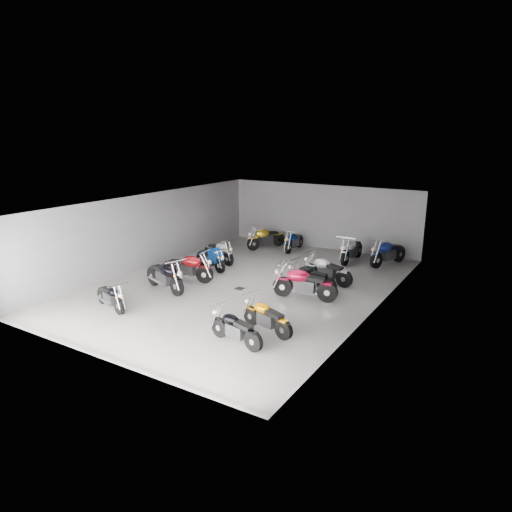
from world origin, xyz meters
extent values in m
plane|color=#9A9792|center=(0.00, 0.00, 0.00)|extent=(14.00, 14.00, 0.00)
cube|color=slate|center=(0.00, 7.00, 1.60)|extent=(10.00, 0.10, 3.20)
cube|color=slate|center=(-5.00, 0.00, 1.60)|extent=(0.10, 14.00, 3.20)
cube|color=slate|center=(5.00, 0.00, 1.60)|extent=(0.10, 14.00, 3.20)
cube|color=black|center=(0.00, 0.00, 3.22)|extent=(10.00, 14.00, 0.04)
cube|color=black|center=(0.00, -0.50, 0.01)|extent=(0.32, 0.32, 0.01)
cylinder|color=black|center=(-1.93, -4.63, 0.28)|extent=(0.58, 0.27, 0.57)
cylinder|color=black|center=(-3.16, -4.26, 0.28)|extent=(0.58, 0.29, 0.57)
cube|color=#2D2D30|center=(-2.54, -4.45, 0.37)|extent=(0.63, 0.42, 0.35)
ellipsoid|color=black|center=(-2.36, -4.50, 0.65)|extent=(0.68, 0.51, 0.32)
cube|color=black|center=(-2.82, -4.36, 0.62)|extent=(0.59, 0.39, 0.16)
cylinder|color=black|center=(-1.49, -2.34, 0.37)|extent=(0.74, 0.35, 0.73)
cylinder|color=black|center=(-3.07, -1.86, 0.37)|extent=(0.75, 0.37, 0.73)
cube|color=#2D2D30|center=(-2.28, -2.10, 0.48)|extent=(0.81, 0.54, 0.46)
ellipsoid|color=black|center=(-2.04, -2.17, 0.84)|extent=(0.87, 0.66, 0.41)
cube|color=black|center=(-2.63, -1.99, 0.80)|extent=(0.76, 0.51, 0.21)
cylinder|color=black|center=(-1.53, -0.67, 0.35)|extent=(0.72, 0.28, 0.71)
cylinder|color=black|center=(-3.10, -0.99, 0.35)|extent=(0.73, 0.31, 0.71)
cube|color=#2D2D30|center=(-2.31, -0.83, 0.46)|extent=(0.77, 0.47, 0.44)
ellipsoid|color=maroon|center=(-2.07, -0.78, 0.82)|extent=(0.83, 0.59, 0.40)
cube|color=black|center=(-2.66, -0.90, 0.77)|extent=(0.72, 0.44, 0.20)
cylinder|color=black|center=(-1.81, 0.74, 0.32)|extent=(0.64, 0.33, 0.63)
cylinder|color=black|center=(-3.16, 1.22, 0.32)|extent=(0.64, 0.35, 0.63)
cube|color=#2D2D30|center=(-2.48, 0.98, 0.41)|extent=(0.70, 0.50, 0.39)
ellipsoid|color=navy|center=(-2.28, 0.91, 0.73)|extent=(0.76, 0.60, 0.36)
cube|color=black|center=(-2.78, 1.09, 0.69)|extent=(0.66, 0.46, 0.18)
cylinder|color=black|center=(-2.13, 1.81, 0.32)|extent=(0.65, 0.32, 0.64)
cylinder|color=black|center=(-3.50, 2.26, 0.32)|extent=(0.65, 0.34, 0.64)
cube|color=#2D2D30|center=(-2.82, 2.03, 0.42)|extent=(0.71, 0.49, 0.40)
ellipsoid|color=#A3A3AA|center=(-2.61, 1.97, 0.74)|extent=(0.77, 0.59, 0.36)
cube|color=black|center=(-3.12, 2.13, 0.70)|extent=(0.66, 0.45, 0.18)
cylinder|color=black|center=(1.84, -4.31, 0.29)|extent=(0.60, 0.23, 0.59)
cylinder|color=black|center=(3.14, -4.56, 0.29)|extent=(0.60, 0.25, 0.59)
cube|color=#2D2D30|center=(2.49, -4.43, 0.38)|extent=(0.64, 0.38, 0.37)
ellipsoid|color=black|center=(2.29, -4.40, 0.68)|extent=(0.68, 0.48, 0.33)
cube|color=black|center=(2.78, -4.49, 0.64)|extent=(0.60, 0.36, 0.17)
cylinder|color=black|center=(2.17, -3.13, 0.30)|extent=(0.61, 0.28, 0.60)
cylinder|color=black|center=(3.48, -3.50, 0.30)|extent=(0.62, 0.30, 0.60)
cube|color=#2D2D30|center=(2.83, -3.31, 0.39)|extent=(0.66, 0.44, 0.38)
ellipsoid|color=orange|center=(2.63, -3.26, 0.69)|extent=(0.72, 0.53, 0.34)
cube|color=black|center=(3.12, -3.39, 0.66)|extent=(0.62, 0.41, 0.17)
cylinder|color=black|center=(1.77, -0.37, 0.36)|extent=(0.73, 0.27, 0.72)
cylinder|color=black|center=(3.37, -0.08, 0.36)|extent=(0.74, 0.29, 0.72)
cube|color=#2D2D30|center=(2.57, -0.22, 0.47)|extent=(0.78, 0.46, 0.45)
ellipsoid|color=maroon|center=(2.33, -0.27, 0.83)|extent=(0.83, 0.57, 0.40)
cube|color=black|center=(2.92, -0.16, 0.78)|extent=(0.73, 0.43, 0.20)
cylinder|color=black|center=(1.68, 0.74, 0.31)|extent=(0.62, 0.14, 0.62)
cylinder|color=black|center=(3.07, 0.71, 0.31)|extent=(0.62, 0.16, 0.62)
cube|color=#2D2D30|center=(2.37, 0.73, 0.41)|extent=(0.63, 0.30, 0.39)
ellipsoid|color=black|center=(2.16, 0.73, 0.71)|extent=(0.67, 0.40, 0.35)
cube|color=black|center=(2.68, 0.72, 0.68)|extent=(0.59, 0.28, 0.18)
cylinder|color=black|center=(1.81, 1.89, 0.33)|extent=(0.67, 0.21, 0.66)
cylinder|color=black|center=(3.29, 1.72, 0.33)|extent=(0.67, 0.23, 0.66)
cube|color=#2D2D30|center=(2.55, 1.81, 0.43)|extent=(0.70, 0.39, 0.41)
ellipsoid|color=#9B9CA0|center=(2.32, 1.83, 0.76)|extent=(0.75, 0.49, 0.37)
cube|color=black|center=(2.88, 1.77, 0.72)|extent=(0.66, 0.36, 0.19)
cylinder|color=black|center=(-2.61, 4.69, 0.35)|extent=(0.41, 0.69, 0.69)
cylinder|color=black|center=(-1.98, 6.12, 0.35)|extent=(0.43, 0.70, 0.69)
cube|color=#2D2D30|center=(-2.30, 5.41, 0.45)|extent=(0.58, 0.77, 0.43)
ellipsoid|color=gold|center=(-2.39, 5.19, 0.80)|extent=(0.69, 0.85, 0.39)
cube|color=black|center=(-2.15, 5.72, 0.76)|extent=(0.54, 0.72, 0.20)
cylinder|color=black|center=(-0.82, 5.02, 0.31)|extent=(0.17, 0.63, 0.62)
cylinder|color=black|center=(-0.92, 6.43, 0.31)|extent=(0.19, 0.63, 0.62)
cube|color=#2D2D30|center=(-0.87, 5.72, 0.41)|extent=(0.33, 0.65, 0.39)
ellipsoid|color=navy|center=(-0.85, 5.51, 0.72)|extent=(0.43, 0.69, 0.35)
cube|color=black|center=(-0.89, 6.03, 0.68)|extent=(0.31, 0.61, 0.18)
cylinder|color=black|center=(2.27, 4.49, 0.36)|extent=(0.15, 0.72, 0.72)
cylinder|color=black|center=(2.28, 6.12, 0.36)|extent=(0.17, 0.72, 0.72)
cube|color=#2D2D30|center=(2.28, 5.30, 0.47)|extent=(0.34, 0.73, 0.45)
ellipsoid|color=silver|center=(2.28, 5.05, 0.83)|extent=(0.46, 0.77, 0.40)
cube|color=black|center=(2.28, 5.66, 0.79)|extent=(0.32, 0.69, 0.20)
cylinder|color=black|center=(3.57, 4.83, 0.36)|extent=(0.39, 0.73, 0.73)
cylinder|color=black|center=(4.13, 6.38, 0.36)|extent=(0.41, 0.74, 0.73)
cube|color=#2D2D30|center=(3.85, 5.60, 0.48)|extent=(0.57, 0.81, 0.45)
ellipsoid|color=navy|center=(3.76, 5.37, 0.84)|extent=(0.69, 0.88, 0.41)
cube|color=black|center=(3.97, 5.94, 0.79)|extent=(0.53, 0.76, 0.21)
camera|label=1|loc=(9.05, -14.06, 5.70)|focal=32.00mm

